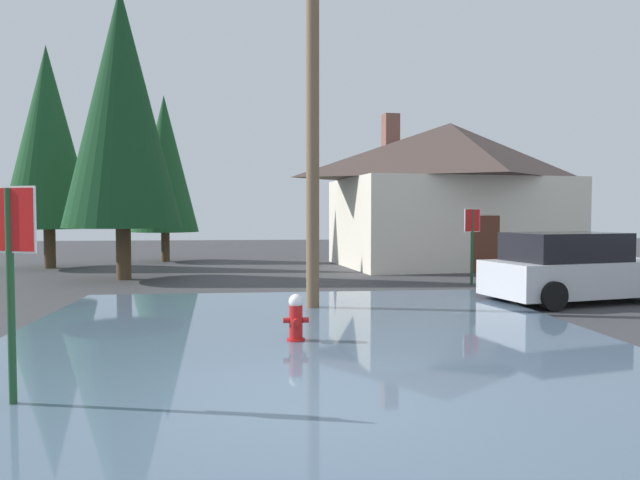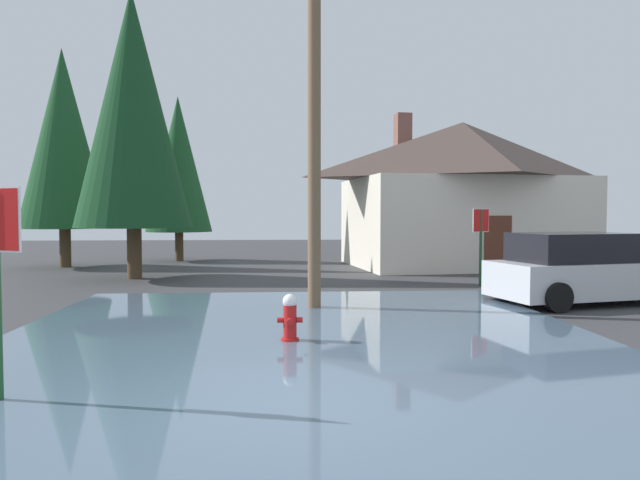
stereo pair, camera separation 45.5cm
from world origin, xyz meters
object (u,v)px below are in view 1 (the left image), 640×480
object	(u,v)px
stop_sign_far	(472,231)
parked_car	(573,269)
pine_tree_mid_left	(164,164)
utility_pole	(313,73)
stop_sign_near	(10,252)
house	(449,192)
fire_hydrant	(296,320)
pine_tree_short_left	(47,138)
pine_tree_tall_left	(121,108)

from	to	relation	value
stop_sign_far	parked_car	size ratio (longest dim) A/B	0.49
parked_car	pine_tree_mid_left	world-z (taller)	pine_tree_mid_left
utility_pole	pine_tree_mid_left	distance (m)	14.38
stop_sign_near	house	distance (m)	19.23
stop_sign_near	stop_sign_far	distance (m)	13.24
house	stop_sign_near	bearing A→B (deg)	-122.04
stop_sign_near	fire_hydrant	xyz separation A→B (m)	(3.18, 2.76, -1.28)
stop_sign_near	house	bearing A→B (deg)	57.96
fire_hydrant	pine_tree_mid_left	size ratio (longest dim) A/B	0.11
utility_pole	pine_tree_mid_left	bearing A→B (deg)	110.99
utility_pole	house	world-z (taller)	utility_pole
pine_tree_mid_left	utility_pole	bearing A→B (deg)	-69.01
stop_sign_near	parked_car	distance (m)	11.93
stop_sign_far	stop_sign_near	bearing A→B (deg)	-131.39
utility_pole	parked_car	distance (m)	7.52
pine_tree_short_left	stop_sign_near	bearing A→B (deg)	-72.49
house	pine_tree_mid_left	bearing A→B (deg)	164.77
house	stop_sign_far	bearing A→B (deg)	-102.71
pine_tree_short_left	pine_tree_tall_left	bearing A→B (deg)	-49.31
utility_pole	parked_car	world-z (taller)	utility_pole
fire_hydrant	pine_tree_tall_left	world-z (taller)	pine_tree_tall_left
house	parked_car	xyz separation A→B (m)	(-0.25, -9.72, -2.16)
pine_tree_tall_left	pine_tree_mid_left	bearing A→B (deg)	88.18
stop_sign_far	pine_tree_mid_left	xyz separation A→B (m)	(-10.14, 9.49, 2.63)
utility_pole	pine_tree_tall_left	xyz separation A→B (m)	(-5.36, 6.46, 0.32)
parked_car	pine_tree_tall_left	world-z (taller)	pine_tree_tall_left
fire_hydrant	parked_car	bearing A→B (deg)	29.26
fire_hydrant	house	distance (m)	15.42
utility_pole	pine_tree_mid_left	world-z (taller)	utility_pole
house	pine_tree_tall_left	xyz separation A→B (m)	(-11.79, -3.79, 2.42)
pine_tree_tall_left	stop_sign_far	bearing A→B (deg)	-13.80
stop_sign_near	fire_hydrant	bearing A→B (deg)	40.99
parked_car	pine_tree_short_left	size ratio (longest dim) A/B	0.54
fire_hydrant	stop_sign_far	size ratio (longest dim) A/B	0.36
fire_hydrant	stop_sign_far	xyz separation A→B (m)	(5.57, 7.17, 1.17)
stop_sign_far	house	bearing A→B (deg)	77.29
stop_sign_near	parked_car	xyz separation A→B (m)	(9.93, 6.55, -0.90)
house	pine_tree_mid_left	distance (m)	12.06
stop_sign_near	pine_tree_short_left	size ratio (longest dim) A/B	0.28
stop_sign_far	pine_tree_tall_left	distance (m)	11.32
utility_pole	pine_tree_mid_left	size ratio (longest dim) A/B	1.36
house	pine_tree_tall_left	bearing A→B (deg)	-162.17
stop_sign_near	pine_tree_short_left	world-z (taller)	pine_tree_short_left
utility_pole	parked_car	xyz separation A→B (m)	(6.18, 0.54, -4.25)
fire_hydrant	utility_pole	size ratio (longest dim) A/B	0.08
stop_sign_far	pine_tree_mid_left	distance (m)	14.13
utility_pole	house	distance (m)	12.28
stop_sign_near	stop_sign_far	size ratio (longest dim) A/B	1.07
parked_car	pine_tree_mid_left	bearing A→B (deg)	131.35
stop_sign_far	house	world-z (taller)	house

